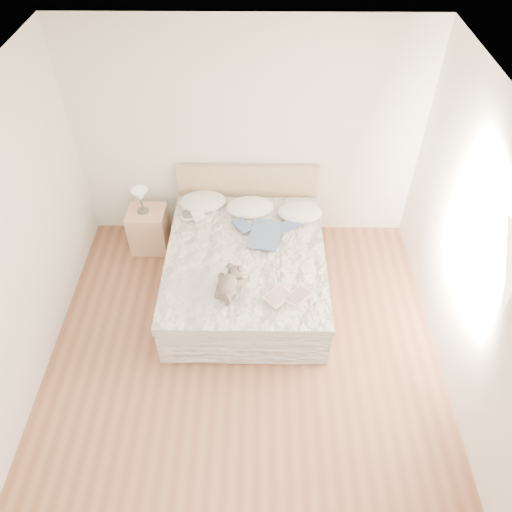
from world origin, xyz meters
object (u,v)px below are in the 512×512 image
Objects in this scene: bed at (246,267)px; teddy_bear at (227,289)px; nightstand at (149,229)px; table_lamp at (140,196)px; photo_book at (193,215)px; childrens_book at (288,296)px.

bed is 0.76m from teddy_bear.
bed is 3.83× the size of nightstand.
table_lamp is 0.87× the size of teddy_bear.
nightstand is 1.79× the size of table_lamp.
photo_book is (0.59, -0.15, 0.35)m from nightstand.
table_lamp is 1.10× the size of photo_book.
nightstand is 1.56× the size of teddy_bear.
bed reaches higher than childrens_book.
photo_book is at bearing 129.14° from teddy_bear.
bed is 6.87× the size of table_lamp.
teddy_bear reaches higher than childrens_book.
table_lamp is (-0.03, 0.01, 0.50)m from nightstand.
table_lamp is at bearing 143.61° from photo_book.
bed is at bearing -28.52° from table_lamp.
childrens_book is (1.07, -1.24, 0.00)m from photo_book.
teddy_bear is at bearing -51.46° from nightstand.
bed is at bearing -61.57° from photo_book.
childrens_book reaches higher than nightstand.
nightstand is at bearing 151.20° from bed.
bed is at bearing 93.27° from teddy_bear.
photo_book is at bearing -14.34° from table_lamp.
bed is at bearing -28.80° from nightstand.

